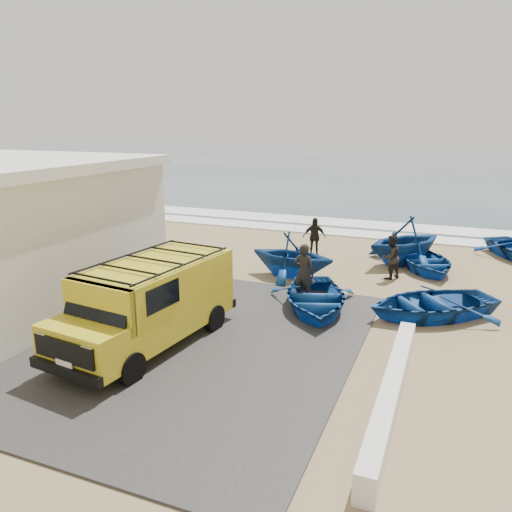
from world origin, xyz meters
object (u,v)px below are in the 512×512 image
(boat_near_right, at_px, (431,303))
(fisherman_front, at_px, (304,273))
(parapet, at_px, (392,391))
(fisherman_back, at_px, (314,237))
(boat_mid_right, at_px, (426,262))
(van, at_px, (150,300))
(boat_mid_left, at_px, (292,255))
(fisherman_middle, at_px, (391,257))
(boat_far_left, at_px, (405,240))
(boat_near_left, at_px, (315,298))

(boat_near_right, xyz_separation_m, fisherman_front, (-3.72, -0.11, 0.51))
(parapet, distance_m, boat_near_right, 5.11)
(fisherman_back, bearing_deg, boat_mid_right, -31.23)
(van, height_order, fisherman_front, van)
(fisherman_front, bearing_deg, boat_mid_left, -54.93)
(fisherman_middle, distance_m, fisherman_back, 3.87)
(boat_near_right, bearing_deg, fisherman_front, -124.96)
(boat_mid_right, xyz_separation_m, boat_far_left, (-0.87, 0.67, 0.58))
(van, relative_size, boat_mid_left, 1.70)
(boat_far_left, bearing_deg, van, -79.54)
(parapet, distance_m, boat_far_left, 10.49)
(fisherman_middle, bearing_deg, boat_near_right, 63.39)
(boat_mid_right, bearing_deg, boat_near_right, -106.98)
(boat_mid_left, bearing_deg, fisherman_back, 7.61)
(boat_mid_right, height_order, boat_far_left, boat_far_left)
(van, relative_size, boat_mid_right, 1.53)
(boat_near_left, distance_m, boat_mid_right, 6.09)
(parapet, bearing_deg, fisherman_middle, 97.81)
(boat_near_left, bearing_deg, boat_near_right, -5.64)
(fisherman_middle, bearing_deg, parapet, 45.34)
(van, height_order, boat_near_left, van)
(boat_mid_left, bearing_deg, boat_near_right, -106.80)
(boat_mid_right, relative_size, boat_far_left, 0.96)
(boat_mid_left, distance_m, fisherman_front, 2.48)
(van, relative_size, boat_far_left, 1.47)
(van, relative_size, boat_near_left, 1.41)
(parapet, distance_m, fisherman_middle, 8.40)
(van, distance_m, fisherman_front, 5.13)
(parapet, relative_size, boat_mid_right, 1.76)
(boat_near_left, height_order, fisherman_back, fisherman_back)
(parapet, distance_m, boat_mid_right, 9.76)
(parapet, distance_m, boat_mid_left, 8.46)
(parapet, bearing_deg, boat_near_right, 85.29)
(parapet, height_order, fisherman_middle, fisherman_middle)
(fisherman_back, bearing_deg, boat_near_right, -71.21)
(boat_mid_right, bearing_deg, fisherman_front, -146.81)
(boat_near_left, relative_size, fisherman_front, 2.04)
(boat_mid_right, distance_m, fisherman_front, 5.83)
(boat_far_left, xyz_separation_m, fisherman_back, (-3.58, -0.14, -0.14))
(boat_near_right, distance_m, boat_far_left, 5.52)
(boat_near_right, relative_size, fisherman_back, 2.39)
(parapet, bearing_deg, boat_mid_right, 90.05)
(van, xyz_separation_m, boat_mid_left, (1.48, 6.63, -0.35))
(boat_near_right, xyz_separation_m, fisherman_back, (-4.88, 5.20, 0.40))
(boat_mid_left, xyz_separation_m, fisherman_front, (1.11, -2.21, 0.10))
(boat_mid_left, bearing_deg, boat_near_left, -143.38)
(parapet, height_order, fisherman_back, fisherman_back)
(boat_near_left, bearing_deg, fisherman_front, 110.01)
(van, distance_m, boat_near_right, 7.80)
(van, height_order, boat_far_left, van)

